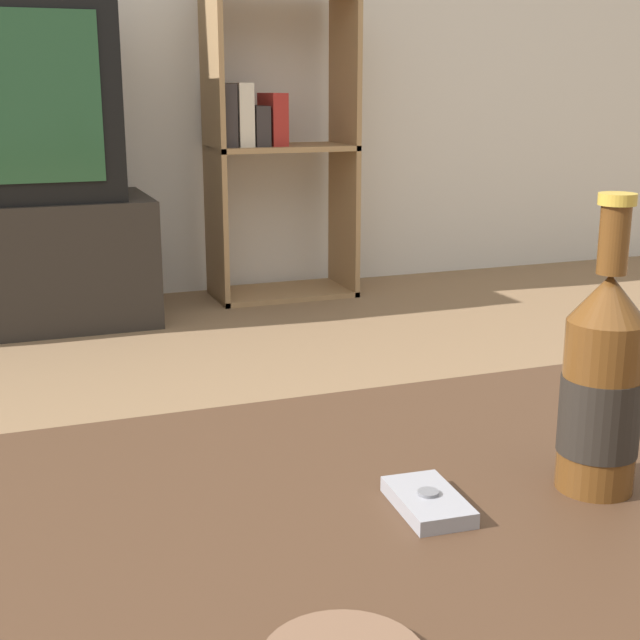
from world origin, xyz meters
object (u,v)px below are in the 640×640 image
cell_phone (428,501)px  tv_stand (8,263)px  bookshelf (272,140)px  beer_bottle (602,387)px

cell_phone → tv_stand: bearing=100.2°
bookshelf → cell_phone: bearing=-104.7°
tv_stand → cell_phone: (0.29, -2.58, 0.24)m
cell_phone → beer_bottle: bearing=-1.2°
bookshelf → beer_bottle: 2.76m
cell_phone → bookshelf: bearing=79.1°
tv_stand → cell_phone: 2.61m
bookshelf → cell_phone: size_ratio=12.13×
bookshelf → beer_bottle: (-0.54, -2.70, -0.06)m
bookshelf → beer_bottle: size_ratio=4.31×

